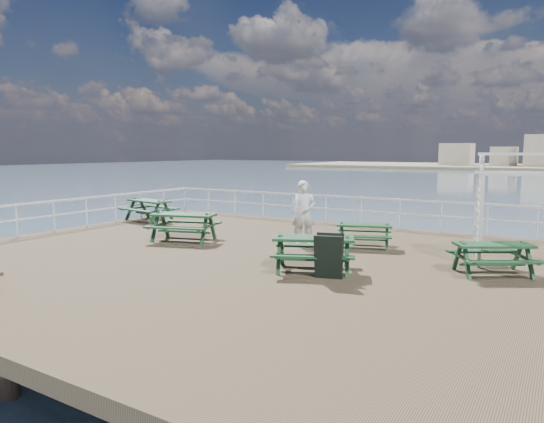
% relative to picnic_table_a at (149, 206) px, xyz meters
% --- Properties ---
extents(ground, '(18.00, 14.00, 0.30)m').
position_rel_picnic_table_a_xyz_m(ground, '(7.80, -3.55, -0.76)').
color(ground, brown).
rests_on(ground, ground).
extents(railing, '(17.77, 13.76, 1.10)m').
position_rel_picnic_table_a_xyz_m(railing, '(7.73, -0.98, 0.26)').
color(railing, silver).
rests_on(railing, ground).
extents(picnic_table_a, '(2.18, 1.86, 0.96)m').
position_rel_picnic_table_a_xyz_m(picnic_table_a, '(0.00, 0.00, 0.00)').
color(picnic_table_a, '#163D20').
rests_on(picnic_table_a, ground).
extents(picnic_table_b, '(1.91, 1.72, 0.77)m').
position_rel_picnic_table_a_xyz_m(picnic_table_b, '(9.39, -0.61, -0.12)').
color(picnic_table_b, '#163D20').
rests_on(picnic_table_b, ground).
extents(picnic_table_c, '(2.15, 2.04, 0.82)m').
position_rel_picnic_table_a_xyz_m(picnic_table_c, '(13.07, -2.14, -0.09)').
color(picnic_table_c, '#163D20').
rests_on(picnic_table_c, ground).
extents(picnic_table_d, '(2.37, 2.11, 0.97)m').
position_rel_picnic_table_a_xyz_m(picnic_table_d, '(4.13, -2.57, 0.01)').
color(picnic_table_d, '#163D20').
rests_on(picnic_table_d, ground).
extents(picnic_table_e, '(2.34, 2.16, 0.92)m').
position_rel_picnic_table_a_xyz_m(picnic_table_e, '(9.38, -3.95, -0.02)').
color(picnic_table_e, '#163D20').
rests_on(picnic_table_e, ground).
extents(trellis_arbor, '(2.45, 1.68, 2.78)m').
position_rel_picnic_table_a_xyz_m(trellis_arbor, '(13.57, -0.79, 0.62)').
color(trellis_arbor, silver).
rests_on(trellis_arbor, ground).
extents(sandwich_board, '(0.72, 0.61, 1.01)m').
position_rel_picnic_table_a_xyz_m(sandwich_board, '(10.00, -4.42, -0.12)').
color(sandwich_board, black).
rests_on(sandwich_board, ground).
extents(person, '(0.85, 0.79, 1.94)m').
position_rel_picnic_table_a_xyz_m(person, '(7.73, -1.27, 0.36)').
color(person, silver).
rests_on(person, ground).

